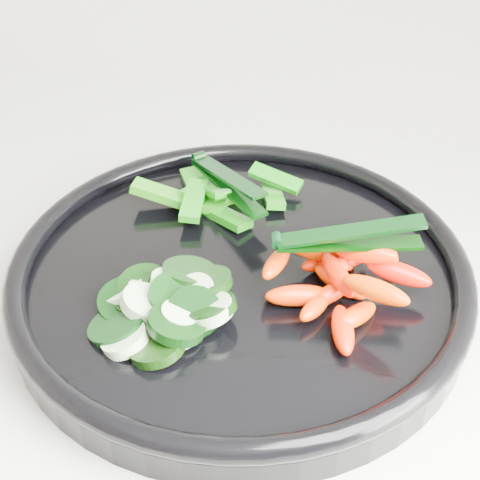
% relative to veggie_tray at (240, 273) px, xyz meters
% --- Properties ---
extents(veggie_tray, '(0.40, 0.40, 0.04)m').
position_rel_veggie_tray_xyz_m(veggie_tray, '(0.00, 0.00, 0.00)').
color(veggie_tray, black).
rests_on(veggie_tray, counter).
extents(cucumber_pile, '(0.12, 0.13, 0.04)m').
position_rel_veggie_tray_xyz_m(cucumber_pile, '(-0.04, -0.07, 0.01)').
color(cucumber_pile, black).
rests_on(cucumber_pile, veggie_tray).
extents(carrot_pile, '(0.13, 0.15, 0.05)m').
position_rel_veggie_tray_xyz_m(carrot_pile, '(0.08, 0.00, 0.02)').
color(carrot_pile, '#E72B00').
rests_on(carrot_pile, veggie_tray).
extents(pepper_pile, '(0.14, 0.10, 0.04)m').
position_rel_veggie_tray_xyz_m(pepper_pile, '(-0.06, 0.08, 0.01)').
color(pepper_pile, '#146E0A').
rests_on(pepper_pile, veggie_tray).
extents(tong_carrot, '(0.11, 0.06, 0.02)m').
position_rel_veggie_tray_xyz_m(tong_carrot, '(0.08, 0.01, 0.05)').
color(tong_carrot, black).
rests_on(tong_carrot, carrot_pile).
extents(tong_pepper, '(0.10, 0.08, 0.02)m').
position_rel_veggie_tray_xyz_m(tong_pepper, '(-0.05, 0.08, 0.03)').
color(tong_pepper, black).
rests_on(tong_pepper, pepper_pile).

